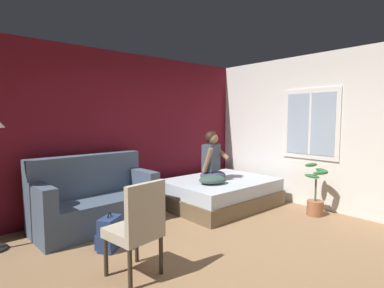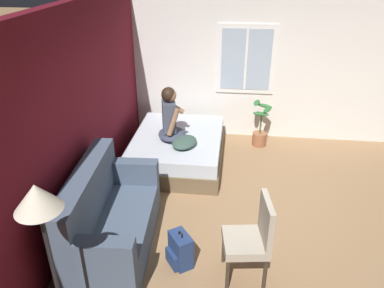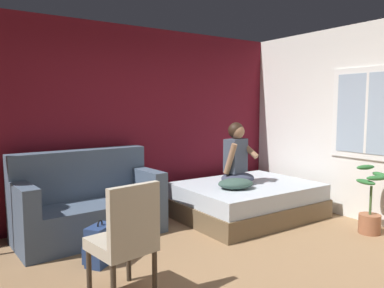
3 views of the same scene
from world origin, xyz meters
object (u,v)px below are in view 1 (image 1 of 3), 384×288
Objects in this scene: person_seated at (212,160)px; cell_phone at (208,184)px; potted_plant at (315,197)px; backpack at (109,234)px; couch at (94,200)px; side_chair at (138,226)px; throw_pillow at (213,180)px; bed at (220,193)px.

person_seated reaches higher than cell_phone.
backpack is at bearing 161.97° from potted_plant.
side_chair is (-0.25, -1.65, 0.14)m from couch.
backpack is at bearing -101.95° from couch.
backpack is 0.54× the size of potted_plant.
person_seated is 6.08× the size of cell_phone.
cell_phone is at bearing -144.29° from person_seated.
couch is at bearing 81.51° from side_chair.
backpack is 2.02m from throw_pillow.
backpack is at bearing -161.43° from cell_phone.
side_chair is at bearing 175.85° from potted_plant.
side_chair is 3.19m from potted_plant.
bed is 1.95× the size of side_chair.
throw_pillow reaches higher than backpack.
person_seated reaches higher than side_chair.
potted_plant reaches higher than backpack.
throw_pillow is 3.33× the size of cell_phone.
potted_plant is (0.77, -1.40, 0.07)m from bed.
side_chair is 2.04× the size of throw_pillow.
bed is at bearing 28.64° from cell_phone.
couch is (-2.16, 0.48, 0.16)m from bed.
person_seated is at bearing 46.75° from cell_phone.
person_seated is (2.28, 1.26, 0.30)m from side_chair.
cell_phone is at bearing 27.73° from side_chair.
throw_pillow is at bearing 132.49° from potted_plant.
person_seated reaches higher than throw_pillow.
bed is at bearing 118.89° from potted_plant.
couch is 12.12× the size of cell_phone.
couch is 1.99× the size of person_seated.
person_seated is at bearing 121.06° from potted_plant.
side_chair is at bearing -141.23° from cell_phone.
person_seated is at bearing 28.91° from side_chair.
side_chair reaches higher than bed.
cell_phone is (1.97, 1.03, -0.05)m from side_chair.
person_seated is 0.45m from throw_pillow.
couch reaches higher than cell_phone.
potted_plant is at bearing -35.24° from cell_phone.
couch reaches higher than throw_pillow.
backpack is (-0.18, -0.87, -0.20)m from couch.
couch is 3.48m from potted_plant.
bed is 0.50m from throw_pillow.
cell_phone is (1.72, -0.62, 0.09)m from couch.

